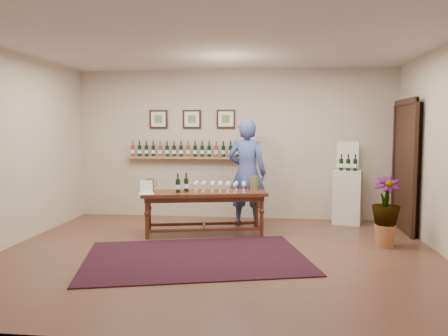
# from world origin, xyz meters

# --- Properties ---
(ground) EXTENTS (6.00, 6.00, 0.00)m
(ground) POSITION_xyz_m (0.00, 0.00, 0.00)
(ground) COLOR brown
(ground) RESTS_ON ground
(room_shell) EXTENTS (6.00, 6.00, 6.00)m
(room_shell) POSITION_xyz_m (2.11, 1.86, 1.12)
(room_shell) COLOR beige
(room_shell) RESTS_ON ground
(rug) EXTENTS (3.24, 2.55, 0.02)m
(rug) POSITION_xyz_m (-0.26, -0.23, 0.01)
(rug) COLOR #410F0B
(rug) RESTS_ON ground
(tasting_table) EXTENTS (2.05, 1.02, 0.69)m
(tasting_table) POSITION_xyz_m (-0.35, 1.08, 0.59)
(tasting_table) COLOR #4C1B13
(tasting_table) RESTS_ON ground
(table_glasses) EXTENTS (1.19, 0.32, 0.16)m
(table_glasses) POSITION_xyz_m (-0.11, 1.14, 0.78)
(table_glasses) COLOR white
(table_glasses) RESTS_ON tasting_table
(table_bottles) EXTENTS (0.34, 0.24, 0.33)m
(table_bottles) POSITION_xyz_m (-0.69, 0.98, 0.86)
(table_bottles) COLOR black
(table_bottles) RESTS_ON tasting_table
(pitcher_left) EXTENTS (0.18, 0.18, 0.22)m
(pitcher_left) POSITION_xyz_m (-1.19, 0.93, 0.81)
(pitcher_left) COLOR #61663F
(pitcher_left) RESTS_ON tasting_table
(pitcher_right) EXTENTS (0.17, 0.17, 0.23)m
(pitcher_right) POSITION_xyz_m (0.43, 1.38, 0.81)
(pitcher_right) COLOR #61663F
(pitcher_right) RESTS_ON tasting_table
(menu_card) EXTENTS (0.27, 0.23, 0.21)m
(menu_card) POSITION_xyz_m (-1.20, 0.75, 0.80)
(menu_card) COLOR white
(menu_card) RESTS_ON tasting_table
(display_pedestal) EXTENTS (0.58, 0.58, 0.95)m
(display_pedestal) POSITION_xyz_m (2.07, 2.21, 0.48)
(display_pedestal) COLOR silver
(display_pedestal) RESTS_ON ground
(pedestal_bottles) EXTENTS (0.34, 0.17, 0.33)m
(pedestal_bottles) POSITION_xyz_m (2.06, 2.15, 1.12)
(pedestal_bottles) COLOR black
(pedestal_bottles) RESTS_ON display_pedestal
(info_sign) EXTENTS (0.38, 0.12, 0.53)m
(info_sign) POSITION_xyz_m (2.09, 2.39, 1.22)
(info_sign) COLOR white
(info_sign) RESTS_ON display_pedestal
(potted_plant) EXTENTS (0.48, 0.48, 0.88)m
(potted_plant) POSITION_xyz_m (2.35, 0.63, 0.51)
(potted_plant) COLOR #AB6B39
(potted_plant) RESTS_ON ground
(person) EXTENTS (0.75, 0.56, 1.86)m
(person) POSITION_xyz_m (0.29, 1.80, 0.93)
(person) COLOR #3D4F90
(person) RESTS_ON ground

